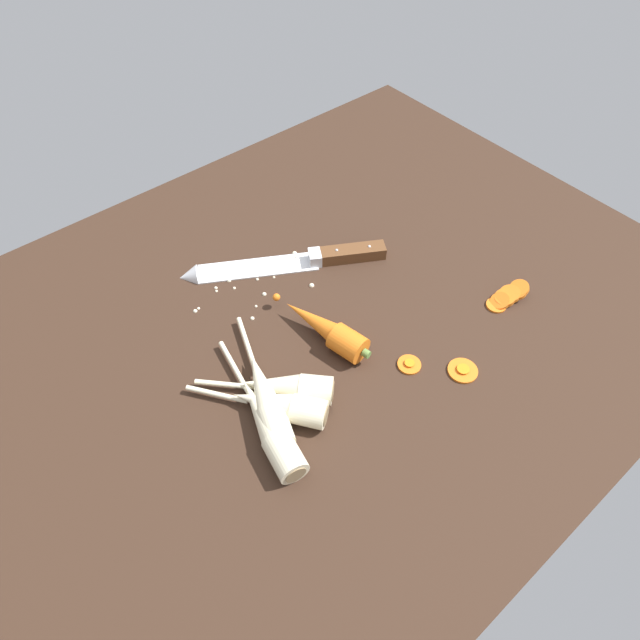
{
  "coord_description": "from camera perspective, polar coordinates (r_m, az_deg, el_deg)",
  "views": [
    {
      "loc": [
        -34.08,
        -43.16,
        66.02
      ],
      "look_at": [
        0.0,
        -2.0,
        1.5
      ],
      "focal_mm": 31.09,
      "sensor_mm": 36.0,
      "label": 1
    }
  ],
  "objects": [
    {
      "name": "ground_plane",
      "position": [
        0.87,
        -0.84,
        -0.69
      ],
      "size": [
        120.0,
        90.0,
        4.0
      ],
      "primitive_type": "cube",
      "color": "#332116"
    },
    {
      "name": "chefs_knife",
      "position": [
        0.93,
        -4.05,
        5.82
      ],
      "size": [
        31.7,
        20.35,
        4.18
      ],
      "color": "silver",
      "rests_on": "ground_plane"
    },
    {
      "name": "whole_carrot",
      "position": [
        0.82,
        0.7,
        -0.92
      ],
      "size": [
        6.87,
        18.09,
        4.2
      ],
      "color": "orange",
      "rests_on": "ground_plane"
    },
    {
      "name": "parsnip_front",
      "position": [
        0.73,
        -5.37,
        -10.75
      ],
      "size": [
        6.68,
        24.02,
        4.0
      ],
      "color": "beige",
      "rests_on": "ground_plane"
    },
    {
      "name": "parsnip_mid_left",
      "position": [
        0.75,
        -4.24,
        -8.73
      ],
      "size": [
        13.54,
        17.47,
        4.0
      ],
      "color": "beige",
      "rests_on": "ground_plane"
    },
    {
      "name": "parsnip_mid_right",
      "position": [
        0.76,
        -5.63,
        -7.97
      ],
      "size": [
        10.19,
        22.27,
        4.0
      ],
      "color": "beige",
      "rests_on": "ground_plane"
    },
    {
      "name": "parsnip_back",
      "position": [
        0.76,
        -3.41,
        -6.89
      ],
      "size": [
        15.04,
        15.5,
        4.0
      ],
      "color": "beige",
      "rests_on": "ground_plane"
    },
    {
      "name": "carrot_slice_stack",
      "position": [
        0.93,
        18.76,
        2.33
      ],
      "size": [
        7.62,
        3.79,
        3.07
      ],
      "color": "orange",
      "rests_on": "ground_plane"
    },
    {
      "name": "carrot_slice_stray_near",
      "position": [
        0.81,
        9.18,
        -4.48
      ],
      "size": [
        3.45,
        3.45,
        0.7
      ],
      "color": "orange",
      "rests_on": "ground_plane"
    },
    {
      "name": "carrot_slice_stray_mid",
      "position": [
        0.82,
        14.5,
        -5.0
      ],
      "size": [
        4.34,
        4.34,
        0.7
      ],
      "color": "orange",
      "rests_on": "ground_plane"
    },
    {
      "name": "mince_crumbs",
      "position": [
        0.92,
        -5.41,
        4.41
      ],
      "size": [
        20.82,
        10.33,
        0.88
      ],
      "color": "beige",
      "rests_on": "ground_plane"
    }
  ]
}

